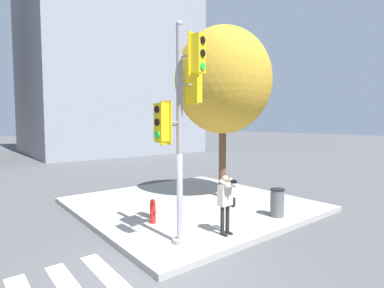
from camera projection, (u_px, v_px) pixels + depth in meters
ground_plane at (166, 266)px, 6.86m from camera, size 160.00×160.00×0.00m
sidewalk_corner at (191, 204)px, 11.76m from camera, size 8.00×8.00×0.18m
traffic_signal_pole at (179, 112)px, 7.49m from camera, size 1.45×1.43×5.62m
person_photographer at (226, 199)px, 8.31m from camera, size 0.58×0.54×1.66m
street_tree at (223, 81)px, 12.34m from camera, size 3.98×3.98×7.03m
fire_hydrant at (153, 211)px, 9.26m from camera, size 0.18×0.24×0.76m
trash_bin at (277, 203)px, 9.93m from camera, size 0.47×0.47×0.93m
building_right at (109, 53)px, 33.73m from camera, size 17.10×14.19×22.29m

